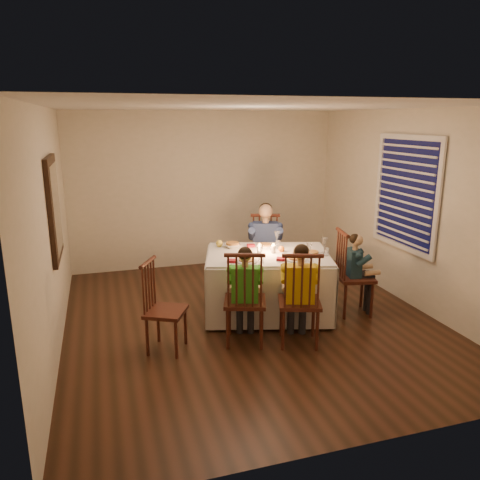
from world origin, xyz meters
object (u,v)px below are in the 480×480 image
object	(u,v)px
chair_near_right	(298,343)
child_teal	(353,313)
chair_near_left	(245,342)
chair_extra	(168,349)
chair_end	(353,313)
adult	(265,289)
child_yellow	(298,343)
serving_bowl	(232,246)
chair_adult	(265,289)
dining_table	(268,271)
child_green	(245,342)

from	to	relation	value
chair_near_right	child_teal	distance (m)	1.19
chair_near_left	chair_extra	size ratio (longest dim) A/B	1.09
chair_end	adult	distance (m)	1.41
adult	child_yellow	xyz separation A→B (m)	(-0.22, -1.73, 0.00)
chair_near_right	child_teal	bearing A→B (deg)	-131.99
chair_near_left	chair_end	distance (m)	1.65
chair_end	serving_bowl	bearing A→B (deg)	75.13
adult	chair_near_left	bearing A→B (deg)	-98.69
chair_near_right	chair_adult	bearing A→B (deg)	-78.58
chair_end	child_teal	world-z (taller)	chair_end
child_yellow	dining_table	bearing A→B (deg)	-68.33
chair_adult	child_teal	xyz separation A→B (m)	(0.81, -1.15, 0.00)
dining_table	child_teal	xyz separation A→B (m)	(1.08, -0.31, -0.58)
child_green	serving_bowl	world-z (taller)	serving_bowl
chair_adult	child_yellow	xyz separation A→B (m)	(-0.22, -1.73, 0.00)
dining_table	serving_bowl	bearing A→B (deg)	147.69
chair_near_left	chair_end	xyz separation A→B (m)	(1.60, 0.38, 0.00)
dining_table	chair_adult	xyz separation A→B (m)	(0.27, 0.84, -0.58)
chair_adult	chair_near_left	size ratio (longest dim) A/B	1.00
adult	child_yellow	bearing A→B (deg)	-78.64
chair_end	serving_bowl	size ratio (longest dim) A/B	5.11
chair_end	adult	bearing A→B (deg)	46.49
chair_near_left	adult	distance (m)	1.73
child_teal	serving_bowl	bearing A→B (deg)	75.13
chair_adult	chair_near_right	distance (m)	1.75
serving_bowl	dining_table	bearing A→B (deg)	-47.88
chair_near_right	chair_end	size ratio (longest dim) A/B	1.00
adult	serving_bowl	xyz separation A→B (m)	(-0.62, -0.45, 0.84)
chair_near_right	serving_bowl	world-z (taller)	serving_bowl
child_green	child_yellow	world-z (taller)	child_yellow
chair_adult	chair_near_right	bearing A→B (deg)	-78.64
dining_table	chair_extra	distance (m)	1.64
child_green	chair_adult	bearing A→B (deg)	-98.96
chair_adult	adult	world-z (taller)	adult
child_teal	serving_bowl	world-z (taller)	serving_bowl
chair_near_left	child_green	bearing A→B (deg)	-0.00
dining_table	chair_near_right	xyz separation A→B (m)	(0.05, -0.89, -0.58)
chair_near_left	child_yellow	bearing A→B (deg)	179.09
adult	child_teal	distance (m)	1.41
chair_adult	child_green	bearing A→B (deg)	-98.69
chair_near_left	child_teal	xyz separation A→B (m)	(1.60, 0.38, 0.00)
child_green	chair_extra	bearing A→B (deg)	13.69
child_teal	serving_bowl	distance (m)	1.81
chair_adult	chair_end	bearing A→B (deg)	-36.21
chair_adult	adult	xyz separation A→B (m)	(0.00, 0.00, 0.00)
dining_table	adult	world-z (taller)	dining_table
child_green	adult	bearing A→B (deg)	-98.96
chair_near_left	adult	world-z (taller)	adult
dining_table	chair_end	xyz separation A→B (m)	(1.08, -0.31, -0.58)
chair_extra	adult	world-z (taller)	adult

